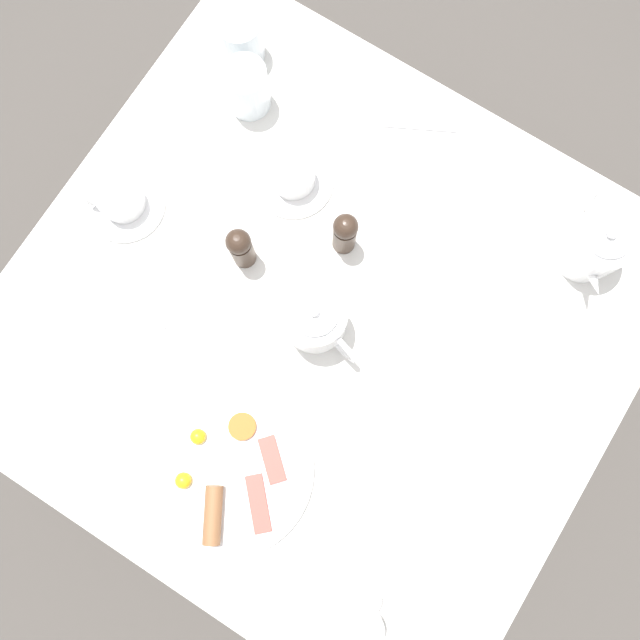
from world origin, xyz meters
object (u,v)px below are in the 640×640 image
object	(u,v)px
teapot_near	(316,319)
water_glass_tall	(241,39)
water_glass_short	(247,88)
pepper_grinder	(345,233)
knife_by_plate	(108,316)
teapot_far	(595,244)
napkin_folded	(481,342)
creamer_jug	(366,626)
breakfast_plate	(227,471)
teacup_with_saucer_right	(293,176)
teacup_with_saucer_left	(121,200)
fork_by_plate	(386,511)
salt_grinder	(241,248)
spoon_for_tea	(417,126)

from	to	relation	value
teapot_near	water_glass_tall	xyz separation A→B (m)	(0.38, 0.41, -0.01)
water_glass_short	pepper_grinder	bearing A→B (deg)	-115.48
water_glass_short	knife_by_plate	distance (m)	0.49
teapot_near	teapot_far	world-z (taller)	same
pepper_grinder	napkin_folded	distance (m)	0.32
water_glass_tall	creamer_jug	size ratio (longest dim) A/B	1.17
creamer_jug	pepper_grinder	size ratio (longest dim) A/B	0.67
breakfast_plate	water_glass_tall	world-z (taller)	water_glass_tall
teapot_far	teacup_with_saucer_right	distance (m)	0.56
teacup_with_saucer_left	fork_by_plate	xyz separation A→B (m)	(-0.22, -0.71, -0.02)
water_glass_tall	creamer_jug	xyz separation A→B (m)	(-0.77, -0.75, -0.02)
napkin_folded	water_glass_short	bearing A→B (deg)	74.38
water_glass_tall	salt_grinder	size ratio (longest dim) A/B	0.79
teapot_far	teacup_with_saucer_left	xyz separation A→B (m)	(-0.38, 0.77, -0.03)
creamer_jug	napkin_folded	bearing A→B (deg)	7.71
water_glass_tall	knife_by_plate	size ratio (longest dim) A/B	0.46
water_glass_short	fork_by_plate	xyz separation A→B (m)	(-0.52, -0.62, -0.05)
breakfast_plate	spoon_for_tea	world-z (taller)	breakfast_plate
water_glass_tall	napkin_folded	size ratio (longest dim) A/B	0.54
teapot_far	water_glass_tall	bearing A→B (deg)	-115.99
teapot_near	fork_by_plate	bearing A→B (deg)	157.01
water_glass_short	pepper_grinder	world-z (taller)	pepper_grinder
teapot_far	knife_by_plate	size ratio (longest dim) A/B	0.92
teacup_with_saucer_right	creamer_jug	distance (m)	0.79
teapot_far	water_glass_short	world-z (taller)	teapot_far
breakfast_plate	spoon_for_tea	size ratio (longest dim) A/B	2.12
teapot_near	pepper_grinder	size ratio (longest dim) A/B	1.66
napkin_folded	knife_by_plate	distance (m)	0.68
fork_by_plate	water_glass_tall	bearing A→B (deg)	49.06
teapot_near	teacup_with_saucer_right	size ratio (longest dim) A/B	1.33
napkin_folded	pepper_grinder	bearing A→B (deg)	85.09
teacup_with_saucer_left	breakfast_plate	bearing A→B (deg)	-125.12
water_glass_tall	fork_by_plate	xyz separation A→B (m)	(-0.60, -0.69, -0.05)
teacup_with_saucer_left	fork_by_plate	distance (m)	0.74
breakfast_plate	creamer_jug	distance (m)	0.34
creamer_jug	spoon_for_tea	size ratio (longest dim) A/B	0.58
water_glass_short	teapot_far	bearing A→B (deg)	-83.74
pepper_grinder	water_glass_tall	bearing A→B (deg)	58.68
teapot_far	napkin_folded	size ratio (longest dim) A/B	1.09
creamer_jug	spoon_for_tea	distance (m)	0.90
teacup_with_saucer_right	pepper_grinder	xyz separation A→B (m)	(-0.05, -0.14, 0.04)
water_glass_tall	salt_grinder	bearing A→B (deg)	-146.48
pepper_grinder	spoon_for_tea	distance (m)	0.28
teacup_with_saucer_right	breakfast_plate	bearing A→B (deg)	-159.70
breakfast_plate	knife_by_plate	distance (m)	0.36
water_glass_short	napkin_folded	size ratio (longest dim) A/B	0.58
teapot_near	creamer_jug	distance (m)	0.52
teapot_far	napkin_folded	world-z (taller)	teapot_far
teapot_far	water_glass_short	bearing A→B (deg)	-109.39
water_glass_short	fork_by_plate	size ratio (longest dim) A/B	0.56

